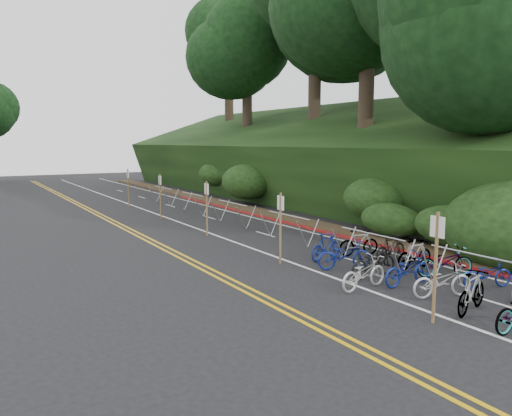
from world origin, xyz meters
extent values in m
plane|color=black|center=(0.00, 0.00, 0.00)|extent=(120.00, 120.00, 0.00)
cube|color=gold|center=(-2.15, 10.00, 0.00)|extent=(0.12, 80.00, 0.01)
cube|color=gold|center=(-1.85, 10.00, 0.00)|extent=(0.12, 80.00, 0.01)
cube|color=silver|center=(1.00, 10.00, 0.00)|extent=(0.12, 80.00, 0.01)
cube|color=silver|center=(5.20, 10.00, 0.00)|extent=(0.12, 80.00, 0.01)
cube|color=silver|center=(3.10, -2.00, 0.00)|extent=(0.10, 1.60, 0.01)
cube|color=silver|center=(3.10, 4.00, 0.00)|extent=(0.10, 1.60, 0.01)
cube|color=silver|center=(3.10, 10.00, 0.00)|extent=(0.10, 1.60, 0.01)
cube|color=silver|center=(3.10, 16.00, 0.00)|extent=(0.10, 1.60, 0.01)
cube|color=silver|center=(3.10, 22.00, 0.00)|extent=(0.10, 1.60, 0.01)
cube|color=silver|center=(3.10, 28.00, 0.00)|extent=(0.10, 1.60, 0.01)
cube|color=silver|center=(3.10, 34.00, 0.00)|extent=(0.10, 1.60, 0.01)
cube|color=maroon|center=(5.70, 12.00, 0.05)|extent=(0.25, 28.00, 0.10)
cube|color=black|center=(13.50, 22.00, 2.80)|extent=(12.32, 44.00, 9.11)
cube|color=#382819|center=(6.40, 22.00, 0.08)|extent=(1.40, 44.00, 0.16)
ellipsoid|color=#284C19|center=(7.20, 3.00, 1.04)|extent=(2.00, 2.80, 1.60)
ellipsoid|color=#284C19|center=(8.00, 8.00, 1.55)|extent=(2.60, 3.64, 2.08)
ellipsoid|color=#284C19|center=(9.20, 14.00, 1.99)|extent=(2.20, 3.08, 1.76)
ellipsoid|color=#284C19|center=(7.80, 20.00, 1.56)|extent=(3.00, 4.20, 2.40)
ellipsoid|color=#284C19|center=(8.50, 26.00, 1.73)|extent=(2.40, 3.36, 1.92)
ellipsoid|color=#284C19|center=(9.80, 30.00, 2.41)|extent=(2.80, 3.92, 2.24)
ellipsoid|color=#284C19|center=(7.00, 6.00, 0.90)|extent=(1.80, 2.52, 1.44)
ellipsoid|color=#284C19|center=(10.00, 18.00, 2.60)|extent=(3.20, 4.48, 2.56)
cylinder|color=#2D2319|center=(9.50, 3.00, 4.15)|extent=(0.82, 0.82, 5.91)
ellipsoid|color=black|center=(9.50, 3.00, 9.53)|extent=(8.08, 8.08, 7.67)
cylinder|color=#2D2319|center=(12.00, 6.00, 6.43)|extent=(0.89, 0.89, 7.27)
cylinder|color=#2D2319|center=(11.00, 12.00, 5.91)|extent=(0.86, 0.86, 6.82)
cylinder|color=#2D2319|center=(13.50, 20.00, 7.06)|extent=(0.91, 0.91, 7.72)
cylinder|color=#2D2319|center=(12.50, 28.00, 5.98)|extent=(0.84, 0.84, 6.36)
ellipsoid|color=black|center=(12.50, 28.00, 11.71)|extent=(8.48, 8.48, 8.06)
cylinder|color=#2D2319|center=(15.00, 36.00, 7.13)|extent=(0.89, 0.89, 7.27)
ellipsoid|color=black|center=(15.00, 36.00, 13.80)|extent=(10.10, 10.10, 9.59)
cylinder|color=#9C9EA1|center=(3.07, -1.01, 1.19)|extent=(0.05, 3.11, 0.05)
cylinder|color=#9C9EA1|center=(2.79, 0.44, 0.59)|extent=(0.60, 0.04, 1.17)
cylinder|color=#9C9EA1|center=(3.35, 0.44, 0.59)|extent=(0.60, 0.04, 1.17)
cylinder|color=#9C9EA1|center=(3.00, 3.00, 1.15)|extent=(0.05, 3.00, 0.05)
cylinder|color=#9C9EA1|center=(2.72, 1.60, 0.57)|extent=(0.58, 0.04, 1.13)
cylinder|color=#9C9EA1|center=(3.28, 1.60, 0.57)|extent=(0.58, 0.04, 1.13)
cylinder|color=#9C9EA1|center=(2.72, 4.40, 0.57)|extent=(0.58, 0.04, 1.13)
cylinder|color=#9C9EA1|center=(3.28, 4.40, 0.57)|extent=(0.58, 0.04, 1.13)
cylinder|color=#9C9EA1|center=(3.00, 8.00, 1.15)|extent=(0.05, 3.00, 0.05)
cylinder|color=#9C9EA1|center=(2.72, 6.60, 0.57)|extent=(0.58, 0.04, 1.13)
cylinder|color=#9C9EA1|center=(3.28, 6.60, 0.57)|extent=(0.58, 0.04, 1.13)
cylinder|color=#9C9EA1|center=(2.72, 9.40, 0.57)|extent=(0.58, 0.04, 1.13)
cylinder|color=#9C9EA1|center=(3.28, 9.40, 0.57)|extent=(0.58, 0.04, 1.13)
cylinder|color=#9C9EA1|center=(3.00, 13.00, 1.15)|extent=(0.05, 3.00, 0.05)
cylinder|color=#9C9EA1|center=(2.72, 11.60, 0.57)|extent=(0.58, 0.04, 1.13)
cylinder|color=#9C9EA1|center=(3.28, 11.60, 0.57)|extent=(0.58, 0.04, 1.13)
cylinder|color=#9C9EA1|center=(2.72, 14.40, 0.57)|extent=(0.58, 0.04, 1.13)
cylinder|color=#9C9EA1|center=(3.28, 14.40, 0.57)|extent=(0.58, 0.04, 1.13)
cylinder|color=#9C9EA1|center=(3.00, 18.00, 1.15)|extent=(0.05, 3.00, 0.05)
cylinder|color=#9C9EA1|center=(2.72, 16.60, 0.57)|extent=(0.58, 0.04, 1.13)
cylinder|color=#9C9EA1|center=(3.28, 16.60, 0.57)|extent=(0.58, 0.04, 1.13)
cylinder|color=#9C9EA1|center=(2.72, 19.40, 0.57)|extent=(0.58, 0.04, 1.13)
cylinder|color=#9C9EA1|center=(3.28, 19.40, 0.57)|extent=(0.58, 0.04, 1.13)
cylinder|color=#9C9EA1|center=(3.00, 23.00, 1.15)|extent=(0.05, 3.00, 0.05)
cylinder|color=#9C9EA1|center=(2.72, 21.60, 0.57)|extent=(0.58, 0.04, 1.13)
cylinder|color=#9C9EA1|center=(3.28, 21.60, 0.57)|extent=(0.58, 0.04, 1.13)
cylinder|color=#9C9EA1|center=(2.72, 24.40, 0.57)|extent=(0.58, 0.04, 1.13)
cylinder|color=#9C9EA1|center=(3.28, 24.40, 0.57)|extent=(0.58, 0.04, 1.13)
cylinder|color=brown|center=(0.48, -1.71, 1.33)|extent=(0.08, 0.08, 2.65)
cube|color=silver|center=(0.48, -1.71, 2.30)|extent=(0.02, 0.40, 0.50)
cylinder|color=brown|center=(0.60, 5.00, 1.25)|extent=(0.08, 0.08, 2.50)
cube|color=silver|center=(0.60, 5.00, 2.15)|extent=(0.02, 0.40, 0.50)
cylinder|color=brown|center=(0.60, 11.00, 1.25)|extent=(0.08, 0.08, 2.50)
cube|color=silver|center=(0.60, 11.00, 2.15)|extent=(0.02, 0.40, 0.50)
cylinder|color=brown|center=(0.60, 17.00, 1.25)|extent=(0.08, 0.08, 2.50)
cube|color=silver|center=(0.60, 17.00, 2.15)|extent=(0.02, 0.40, 0.50)
cylinder|color=brown|center=(0.60, 23.00, 1.25)|extent=(0.08, 0.08, 2.50)
cube|color=silver|center=(0.60, 23.00, 2.15)|extent=(0.02, 0.40, 0.50)
imported|color=beige|center=(0.97, 1.18, 0.48)|extent=(0.87, 1.90, 0.96)
imported|color=slate|center=(1.87, -1.72, 0.53)|extent=(0.98, 1.84, 1.06)
imported|color=beige|center=(2.27, -0.51, 0.47)|extent=(1.10, 1.91, 0.95)
imported|color=navy|center=(4.13, -0.61, 0.43)|extent=(1.01, 1.72, 0.85)
imported|color=navy|center=(2.35, 0.80, 0.49)|extent=(0.67, 1.87, 0.98)
imported|color=slate|center=(4.08, 0.85, 0.49)|extent=(1.29, 1.99, 0.99)
imported|color=black|center=(2.11, 1.97, 0.49)|extent=(0.73, 1.90, 0.99)
imported|color=slate|center=(4.06, 2.03, 0.50)|extent=(0.52, 1.67, 1.00)
imported|color=navy|center=(2.00, 3.23, 0.49)|extent=(1.19, 1.99, 0.99)
imported|color=black|center=(4.08, 3.14, 0.50)|extent=(0.69, 1.70, 0.99)
imported|color=navy|center=(2.28, 4.55, 0.49)|extent=(0.82, 1.70, 0.99)
imported|color=slate|center=(3.80, 4.48, 0.49)|extent=(0.82, 1.68, 0.97)
camera|label=1|loc=(-8.96, -9.30, 4.26)|focal=35.00mm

